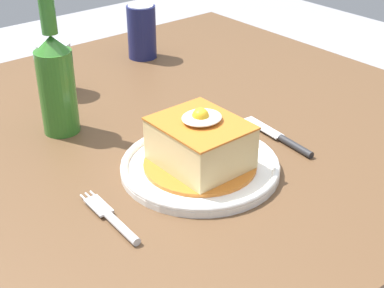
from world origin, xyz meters
name	(u,v)px	position (x,y,z in m)	size (l,w,h in m)	color
dining_table	(159,178)	(0.00, 0.00, 0.62)	(1.12, 0.98, 0.73)	brown
main_plate	(200,166)	(-0.03, -0.16, 0.74)	(0.25, 0.25, 0.02)	white
sandwich_meal	(200,144)	(-0.03, -0.16, 0.78)	(0.18, 0.18, 0.10)	#C66B23
fork	(114,221)	(-0.21, -0.19, 0.74)	(0.02, 0.14, 0.01)	silver
knife	(286,141)	(0.14, -0.18, 0.74)	(0.03, 0.17, 0.01)	#262628
soda_can	(142,32)	(0.19, 0.31, 0.79)	(0.07, 0.07, 0.12)	#191E51
beer_bottle_green	(56,79)	(-0.14, 0.10, 0.83)	(0.06, 0.06, 0.27)	#2D6B23
drinking_glass	(56,71)	(-0.06, 0.26, 0.78)	(0.07, 0.07, 0.10)	silver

